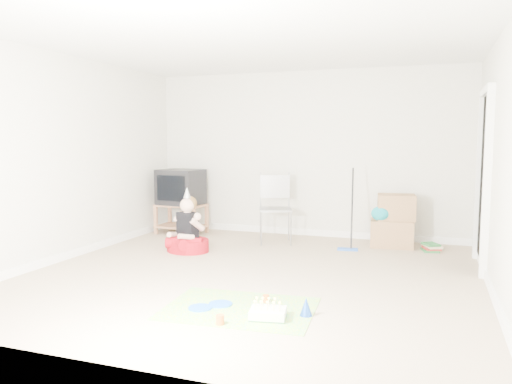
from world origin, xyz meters
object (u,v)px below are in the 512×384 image
(folding_chair, at_px, (275,209))
(seated_woman, at_px, (188,237))
(tv_stand, at_px, (181,216))
(cardboard_boxes, at_px, (393,222))
(birthday_cake, at_px, (268,314))
(crt_tv, at_px, (181,187))

(folding_chair, bearing_deg, seated_woman, -135.63)
(tv_stand, xyz_separation_m, cardboard_boxes, (3.33, 0.13, 0.08))
(birthday_cake, bearing_deg, tv_stand, 128.24)
(crt_tv, height_order, seated_woman, crt_tv)
(tv_stand, height_order, crt_tv, crt_tv)
(folding_chair, distance_m, birthday_cake, 3.20)
(crt_tv, relative_size, seated_woman, 0.74)
(cardboard_boxes, height_order, seated_woman, seated_woman)
(tv_stand, xyz_separation_m, folding_chair, (1.67, -0.20, 0.22))
(crt_tv, height_order, folding_chair, crt_tv)
(folding_chair, bearing_deg, tv_stand, 173.06)
(folding_chair, bearing_deg, crt_tv, 173.06)
(seated_woman, bearing_deg, folding_chair, 44.37)
(tv_stand, xyz_separation_m, crt_tv, (0.00, 0.00, 0.48))
(crt_tv, xyz_separation_m, seated_woman, (0.71, -1.15, -0.57))
(cardboard_boxes, distance_m, birthday_cake, 3.48)
(crt_tv, bearing_deg, seated_woman, -51.42)
(seated_woman, bearing_deg, tv_stand, 121.67)
(seated_woman, height_order, birthday_cake, seated_woman)
(tv_stand, bearing_deg, cardboard_boxes, 2.20)
(folding_chair, xyz_separation_m, birthday_cake, (0.89, -3.04, -0.46))
(tv_stand, height_order, cardboard_boxes, cardboard_boxes)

